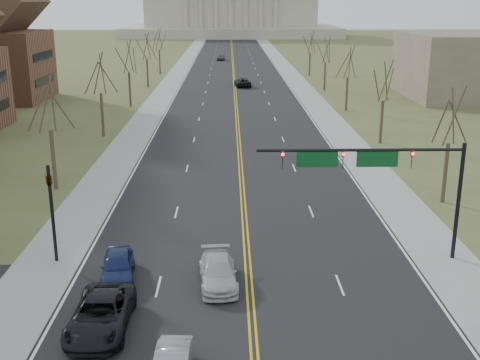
{
  "coord_description": "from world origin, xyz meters",
  "views": [
    {
      "loc": [
        -1.08,
        -19.95,
        15.12
      ],
      "look_at": [
        -0.32,
        20.26,
        3.0
      ],
      "focal_mm": 45.0,
      "sensor_mm": 36.0,
      "label": 1
    }
  ],
  "objects_px": {
    "signal_mast": "(376,167)",
    "car_far_sb": "(221,57)",
    "car_far_nb": "(243,82)",
    "car_sb_outer_second": "(118,266)",
    "car_sb_outer_lead": "(101,314)",
    "signal_left": "(51,203)",
    "car_sb_inner_second": "(218,272)"
  },
  "relations": [
    {
      "from": "signal_mast",
      "to": "car_far_nb",
      "type": "bearing_deg",
      "value": 94.58
    },
    {
      "from": "signal_left",
      "to": "car_sb_outer_second",
      "type": "height_order",
      "value": "signal_left"
    },
    {
      "from": "car_sb_outer_second",
      "to": "car_far_sb",
      "type": "relative_size",
      "value": 1.02
    },
    {
      "from": "signal_mast",
      "to": "car_sb_inner_second",
      "type": "relative_size",
      "value": 2.48
    },
    {
      "from": "signal_left",
      "to": "car_sb_inner_second",
      "type": "height_order",
      "value": "signal_left"
    },
    {
      "from": "car_sb_outer_second",
      "to": "signal_mast",
      "type": "bearing_deg",
      "value": 2.17
    },
    {
      "from": "car_far_nb",
      "to": "signal_left",
      "type": "bearing_deg",
      "value": 73.55
    },
    {
      "from": "car_sb_outer_lead",
      "to": "car_sb_inner_second",
      "type": "distance_m",
      "value": 7.21
    },
    {
      "from": "signal_mast",
      "to": "car_sb_inner_second",
      "type": "xyz_separation_m",
      "value": [
        -9.17,
        -3.27,
        -5.04
      ]
    },
    {
      "from": "signal_left",
      "to": "car_sb_inner_second",
      "type": "distance_m",
      "value": 10.74
    },
    {
      "from": "signal_mast",
      "to": "car_far_nb",
      "type": "distance_m",
      "value": 75.6
    },
    {
      "from": "signal_mast",
      "to": "car_far_sb",
      "type": "bearing_deg",
      "value": 94.86
    },
    {
      "from": "signal_mast",
      "to": "car_far_sb",
      "type": "distance_m",
      "value": 124.52
    },
    {
      "from": "car_sb_inner_second",
      "to": "car_far_sb",
      "type": "height_order",
      "value": "car_far_sb"
    },
    {
      "from": "signal_mast",
      "to": "car_far_nb",
      "type": "xyz_separation_m",
      "value": [
        -6.03,
        75.2,
        -4.98
      ]
    },
    {
      "from": "car_sb_outer_lead",
      "to": "car_sb_inner_second",
      "type": "height_order",
      "value": "car_sb_outer_lead"
    },
    {
      "from": "car_far_nb",
      "to": "car_far_sb",
      "type": "distance_m",
      "value": 48.98
    },
    {
      "from": "car_sb_outer_second",
      "to": "car_far_nb",
      "type": "bearing_deg",
      "value": 76.3
    },
    {
      "from": "signal_mast",
      "to": "car_far_nb",
      "type": "relative_size",
      "value": 2.17
    },
    {
      "from": "signal_left",
      "to": "car_far_sb",
      "type": "distance_m",
      "value": 124.29
    },
    {
      "from": "car_sb_outer_lead",
      "to": "signal_left",
      "type": "bearing_deg",
      "value": 118.43
    },
    {
      "from": "car_sb_inner_second",
      "to": "car_sb_outer_second",
      "type": "height_order",
      "value": "car_sb_outer_second"
    },
    {
      "from": "car_sb_inner_second",
      "to": "car_sb_outer_second",
      "type": "bearing_deg",
      "value": 167.1
    },
    {
      "from": "car_far_nb",
      "to": "car_far_sb",
      "type": "xyz_separation_m",
      "value": [
        -4.52,
        48.77,
        -0.03
      ]
    },
    {
      "from": "car_far_sb",
      "to": "signal_mast",
      "type": "bearing_deg",
      "value": -77.6
    },
    {
      "from": "car_far_sb",
      "to": "car_sb_outer_lead",
      "type": "bearing_deg",
      "value": -84.24
    },
    {
      "from": "car_far_nb",
      "to": "car_far_sb",
      "type": "relative_size",
      "value": 1.28
    },
    {
      "from": "signal_left",
      "to": "car_sb_outer_lead",
      "type": "bearing_deg",
      "value": -61.64
    },
    {
      "from": "signal_mast",
      "to": "signal_left",
      "type": "bearing_deg",
      "value": 180.0
    },
    {
      "from": "car_far_nb",
      "to": "car_sb_outer_second",
      "type": "bearing_deg",
      "value": 76.86
    },
    {
      "from": "car_sb_outer_lead",
      "to": "car_far_sb",
      "type": "distance_m",
      "value": 131.99
    },
    {
      "from": "signal_mast",
      "to": "car_sb_inner_second",
      "type": "bearing_deg",
      "value": -160.37
    }
  ]
}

